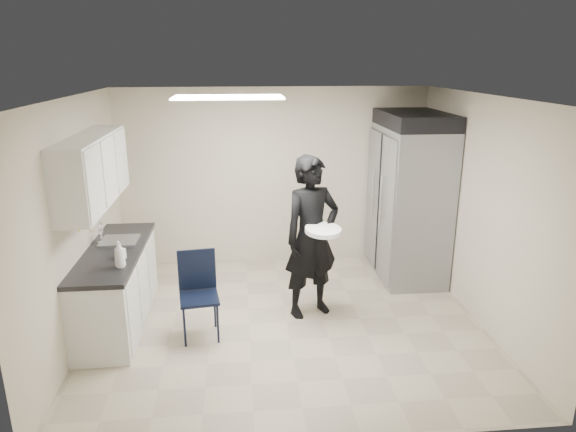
{
  "coord_description": "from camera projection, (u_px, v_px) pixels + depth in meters",
  "views": [
    {
      "loc": [
        -0.5,
        -5.39,
        2.98
      ],
      "look_at": [
        0.04,
        0.2,
        1.25
      ],
      "focal_mm": 32.0,
      "sensor_mm": 36.0,
      "label": 1
    }
  ],
  "objects": [
    {
      "name": "notice_sticker_right",
      "position": [
        86.0,
        225.0,
        5.78
      ],
      "size": [
        0.0,
        0.12,
        0.07
      ],
      "primitive_type": "cube",
      "color": "yellow",
      "rests_on": "left_wall"
    },
    {
      "name": "soap_bottle_b",
      "position": [
        121.0,
        251.0,
        5.5
      ],
      "size": [
        0.1,
        0.1,
        0.17
      ],
      "primitive_type": "imported",
      "rotation": [
        0.0,
        0.0,
        -0.42
      ],
      "color": "silver",
      "rests_on": "countertop"
    },
    {
      "name": "left_wall",
      "position": [
        76.0,
        223.0,
        5.46
      ],
      "size": [
        0.0,
        4.0,
        4.0
      ],
      "primitive_type": "plane",
      "rotation": [
        1.57,
        0.0,
        1.57
      ],
      "color": "#BCAF9B",
      "rests_on": "floor"
    },
    {
      "name": "sink",
      "position": [
        120.0,
        245.0,
        6.04
      ],
      "size": [
        0.42,
        0.4,
        0.14
      ],
      "primitive_type": "cube",
      "color": "gray",
      "rests_on": "countertop"
    },
    {
      "name": "back_wall",
      "position": [
        274.0,
        177.0,
        7.57
      ],
      "size": [
        4.5,
        0.0,
        4.5
      ],
      "primitive_type": "plane",
      "rotation": [
        1.57,
        0.0,
        0.0
      ],
      "color": "#BCAF9B",
      "rests_on": "floor"
    },
    {
      "name": "right_wall",
      "position": [
        482.0,
        211.0,
        5.87
      ],
      "size": [
        0.0,
        4.0,
        4.0
      ],
      "primitive_type": "plane",
      "rotation": [
        1.57,
        0.0,
        -1.57
      ],
      "color": "#BCAF9B",
      "rests_on": "floor"
    },
    {
      "name": "bucket_lid",
      "position": [
        323.0,
        230.0,
        5.75
      ],
      "size": [
        0.54,
        0.54,
        0.05
      ],
      "primitive_type": "cylinder",
      "rotation": [
        0.0,
        0.0,
        0.39
      ],
      "color": "silver",
      "rests_on": "man_tuxedo"
    },
    {
      "name": "ceiling",
      "position": [
        286.0,
        97.0,
        5.28
      ],
      "size": [
        4.5,
        4.5,
        0.0
      ],
      "primitive_type": "plane",
      "rotation": [
        3.14,
        0.0,
        0.0
      ],
      "color": "silver",
      "rests_on": "back_wall"
    },
    {
      "name": "faucet",
      "position": [
        101.0,
        234.0,
        5.98
      ],
      "size": [
        0.02,
        0.02,
        0.24
      ],
      "primitive_type": "cylinder",
      "color": "silver",
      "rests_on": "countertop"
    },
    {
      "name": "fridge_compressor",
      "position": [
        415.0,
        120.0,
        6.78
      ],
      "size": [
        0.8,
        1.35,
        0.2
      ],
      "primitive_type": "cube",
      "color": "black",
      "rests_on": "commercial_fridge"
    },
    {
      "name": "upper_cabinets",
      "position": [
        92.0,
        170.0,
        5.51
      ],
      "size": [
        0.35,
        1.8,
        0.75
      ],
      "primitive_type": "cube",
      "color": "silver",
      "rests_on": "left_wall"
    },
    {
      "name": "man_tuxedo",
      "position": [
        312.0,
        237.0,
        6.01
      ],
      "size": [
        0.84,
        0.71,
        1.94
      ],
      "primitive_type": "imported",
      "rotation": [
        0.0,
        0.0,
        0.39
      ],
      "color": "black",
      "rests_on": "floor"
    },
    {
      "name": "countertop",
      "position": [
        113.0,
        252.0,
        5.8
      ],
      "size": [
        0.64,
        1.95,
        0.05
      ],
      "primitive_type": "cube",
      "color": "black",
      "rests_on": "lower_counter"
    },
    {
      "name": "ceiling_panel",
      "position": [
        228.0,
        97.0,
        5.61
      ],
      "size": [
        1.2,
        0.6,
        0.02
      ],
      "primitive_type": "cube",
      "color": "white",
      "rests_on": "ceiling"
    },
    {
      "name": "towel_dispenser",
      "position": [
        113.0,
        168.0,
        6.66
      ],
      "size": [
        0.22,
        0.3,
        0.35
      ],
      "primitive_type": "cube",
      "color": "black",
      "rests_on": "left_wall"
    },
    {
      "name": "folding_chair",
      "position": [
        199.0,
        298.0,
        5.6
      ],
      "size": [
        0.47,
        0.47,
        0.94
      ],
      "primitive_type": "cube",
      "rotation": [
        0.0,
        0.0,
        0.13
      ],
      "color": "black",
      "rests_on": "floor"
    },
    {
      "name": "notice_sticker_left",
      "position": [
        80.0,
        227.0,
        5.58
      ],
      "size": [
        0.0,
        0.12,
        0.07
      ],
      "primitive_type": "cube",
      "color": "yellow",
      "rests_on": "left_wall"
    },
    {
      "name": "soap_bottle_a",
      "position": [
        119.0,
        254.0,
        5.26
      ],
      "size": [
        0.13,
        0.13,
        0.28
      ],
      "primitive_type": "imported",
      "rotation": [
        0.0,
        0.0,
        0.23
      ],
      "color": "white",
      "rests_on": "countertop"
    },
    {
      "name": "floor",
      "position": [
        286.0,
        322.0,
        6.05
      ],
      "size": [
        4.5,
        4.5,
        0.0
      ],
      "primitive_type": "plane",
      "color": "tan",
      "rests_on": "ground"
    },
    {
      "name": "lower_counter",
      "position": [
        117.0,
        288.0,
        5.93
      ],
      "size": [
        0.6,
        1.9,
        0.86
      ],
      "primitive_type": "cube",
      "color": "silver",
      "rests_on": "floor"
    },
    {
      "name": "commercial_fridge",
      "position": [
        409.0,
        203.0,
        7.12
      ],
      "size": [
        0.8,
        1.35,
        2.1
      ],
      "primitive_type": "cube",
      "color": "gray",
      "rests_on": "floor"
    }
  ]
}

